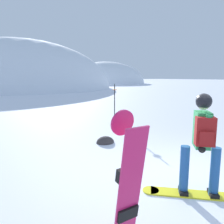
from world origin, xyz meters
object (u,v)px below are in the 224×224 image
object	(u,v)px
snowboarder_main	(202,143)
spare_snowboard	(128,187)
rock_dark	(105,143)
piste_marker_near	(115,101)

from	to	relation	value
snowboarder_main	spare_snowboard	size ratio (longest dim) A/B	1.04
rock_dark	piste_marker_near	bearing A→B (deg)	50.66
piste_marker_near	rock_dark	bearing A→B (deg)	-129.34
rock_dark	snowboarder_main	bearing A→B (deg)	-94.39
spare_snowboard	rock_dark	bearing A→B (deg)	62.07
piste_marker_near	rock_dark	distance (m)	2.92
snowboarder_main	piste_marker_near	bearing A→B (deg)	70.16
snowboarder_main	piste_marker_near	distance (m)	5.92
spare_snowboard	piste_marker_near	xyz separation A→B (m)	(3.77, 5.94, 0.14)
snowboarder_main	spare_snowboard	bearing A→B (deg)	-167.99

